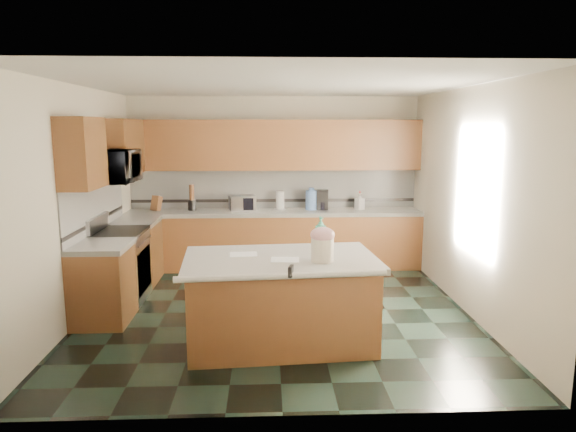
{
  "coord_description": "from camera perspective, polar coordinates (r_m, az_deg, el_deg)",
  "views": [
    {
      "loc": [
        -0.11,
        -5.97,
        2.23
      ],
      "look_at": [
        0.15,
        0.35,
        1.12
      ],
      "focal_mm": 32.0,
      "sensor_mm": 36.0,
      "label": 1
    }
  ],
  "objects": [
    {
      "name": "paper_towel",
      "position": [
        8.16,
        -0.89,
        1.73
      ],
      "size": [
        0.13,
        0.13,
        0.29
      ],
      "primitive_type": "cylinder",
      "color": "white",
      "rests_on": "back_countertop"
    },
    {
      "name": "microwave",
      "position": [
        6.76,
        -18.67,
        5.21
      ],
      "size": [
        0.5,
        0.73,
        0.41
      ],
      "primitive_type": "imported",
      "rotation": [
        0.0,
        0.0,
        1.57
      ],
      "color": "#B7B7BC",
      "rests_on": "wall_left"
    },
    {
      "name": "wall_right",
      "position": [
        6.51,
        19.61,
        1.6
      ],
      "size": [
        0.04,
        4.6,
        2.7
      ],
      "primitive_type": "cube",
      "color": "silver",
      "rests_on": "ground"
    },
    {
      "name": "wall_back",
      "position": [
        8.34,
        -1.59,
        3.89
      ],
      "size": [
        4.6,
        0.04,
        2.7
      ],
      "primitive_type": "cube",
      "color": "silver",
      "rests_on": "ground"
    },
    {
      "name": "clamp_handle",
      "position": [
        4.63,
        0.37,
        -6.61
      ],
      "size": [
        0.02,
        0.08,
        0.02
      ],
      "primitive_type": "cylinder",
      "rotation": [
        1.57,
        0.0,
        0.0
      ],
      "color": "black",
      "rests_on": "island_top"
    },
    {
      "name": "ceiling",
      "position": [
        5.99,
        -1.34,
        14.45
      ],
      "size": [
        4.6,
        4.6,
        0.0
      ],
      "primitive_type": "plane",
      "color": "white",
      "rests_on": "ground"
    },
    {
      "name": "utensil_bundle",
      "position": [
        8.2,
        -10.66,
        2.61
      ],
      "size": [
        0.08,
        0.08,
        0.24
      ],
      "primitive_type": "cylinder",
      "color": "#472814",
      "rests_on": "utensil_crock"
    },
    {
      "name": "left_counter_rear",
      "position": [
        7.62,
        -16.68,
        -0.6
      ],
      "size": [
        0.64,
        0.82,
        0.06
      ],
      "primitive_type": "cube",
      "color": "silver",
      "rests_on": "left_base_cab_rear"
    },
    {
      "name": "floor",
      "position": [
        6.37,
        -1.24,
        -10.53
      ],
      "size": [
        4.6,
        4.6,
        0.0
      ],
      "primitive_type": "plane",
      "color": "black",
      "rests_on": "ground"
    },
    {
      "name": "soap_back_cap",
      "position": [
        8.22,
        7.99,
        2.65
      ],
      "size": [
        0.02,
        0.02,
        0.03
      ],
      "primitive_type": "cylinder",
      "color": "red",
      "rests_on": "soap_bottle_back"
    },
    {
      "name": "range_backguard",
      "position": [
        6.93,
        -20.4,
        -0.74
      ],
      "size": [
        0.06,
        0.76,
        0.18
      ],
      "primitive_type": "cube",
      "color": "#B7B7BC",
      "rests_on": "range_body"
    },
    {
      "name": "water_jug_neck",
      "position": [
        8.12,
        2.62,
        2.99
      ],
      "size": [
        0.09,
        0.09,
        0.04
      ],
      "primitive_type": "cylinder",
      "color": "#567ABB",
      "rests_on": "water_jug"
    },
    {
      "name": "treat_jar_knob_end_l",
      "position": [
        5.0,
        3.41,
        -1.52
      ],
      "size": [
        0.04,
        0.04,
        0.04
      ],
      "primitive_type": "sphere",
      "color": "tan",
      "rests_on": "treat_jar_lid"
    },
    {
      "name": "clamp_body",
      "position": [
        4.69,
        0.33,
        -6.15
      ],
      "size": [
        0.06,
        0.11,
        0.1
      ],
      "primitive_type": "cube",
      "rotation": [
        0.0,
        0.0,
        -0.25
      ],
      "color": "black",
      "rests_on": "island_top"
    },
    {
      "name": "island_bullnose",
      "position": [
        4.68,
        -0.65,
        -6.7
      ],
      "size": [
        1.94,
        0.21,
        0.06
      ],
      "primitive_type": "cylinder",
      "rotation": [
        0.0,
        1.57,
        0.08
      ],
      "color": "silver",
      "rests_on": "island_base"
    },
    {
      "name": "left_counter_front",
      "position": [
        6.18,
        -20.13,
        -3.19
      ],
      "size": [
        0.64,
        0.72,
        0.06
      ],
      "primitive_type": "cube",
      "color": "silver",
      "rests_on": "left_base_cab_front"
    },
    {
      "name": "treat_jar_knob",
      "position": [
        5.0,
        3.87,
        -1.52
      ],
      "size": [
        0.08,
        0.03,
        0.03
      ],
      "primitive_type": "cylinder",
      "rotation": [
        0.0,
        1.57,
        0.0
      ],
      "color": "tan",
      "rests_on": "treat_jar_lid"
    },
    {
      "name": "coffee_maker",
      "position": [
        8.18,
        3.85,
        1.81
      ],
      "size": [
        0.2,
        0.22,
        0.31
      ],
      "primitive_type": "cube",
      "rotation": [
        0.0,
        0.0,
        -0.12
      ],
      "color": "black",
      "rests_on": "back_countertop"
    },
    {
      "name": "water_jug",
      "position": [
        8.14,
        2.61,
        1.77
      ],
      "size": [
        0.19,
        0.19,
        0.31
      ],
      "primitive_type": "cylinder",
      "color": "#567ABB",
      "rests_on": "back_countertop"
    },
    {
      "name": "toaster_oven",
      "position": [
        8.12,
        -5.1,
        1.45
      ],
      "size": [
        0.45,
        0.36,
        0.23
      ],
      "primitive_type": "cube",
      "rotation": [
        0.0,
        0.0,
        0.23
      ],
      "color": "#B7B7BC",
      "rests_on": "back_countertop"
    },
    {
      "name": "island_base",
      "position": [
        5.37,
        -0.83,
        -9.64
      ],
      "size": [
        1.92,
        1.19,
        0.86
      ],
      "primitive_type": "cube",
      "rotation": [
        0.0,
        0.0,
        0.08
      ],
      "color": "black",
      "rests_on": "ground"
    },
    {
      "name": "wall_front",
      "position": [
        3.76,
        -0.61,
        -3.6
      ],
      "size": [
        4.6,
        0.04,
        2.7
      ],
      "primitive_type": "cube",
      "color": "silver",
      "rests_on": "ground"
    },
    {
      "name": "island_top",
      "position": [
        5.23,
        -0.84,
        -4.89
      ],
      "size": [
        2.03,
        1.3,
        0.06
      ],
      "primitive_type": "cube",
      "rotation": [
        0.0,
        0.0,
        0.08
      ],
      "color": "silver",
      "rests_on": "island_base"
    },
    {
      "name": "soap_bottle_back",
      "position": [
        8.24,
        7.97,
        1.63
      ],
      "size": [
        0.16,
        0.16,
        0.26
      ],
      "primitive_type": "imported",
      "rotation": [
        0.0,
        0.0,
        0.47
      ],
      "color": "white",
      "rests_on": "back_countertop"
    },
    {
      "name": "left_upper_cab_rear",
      "position": [
        7.67,
        -17.81,
        7.32
      ],
      "size": [
        0.33,
        1.09,
        0.78
      ],
      "primitive_type": "cube",
      "color": "black",
      "rests_on": "wall_left"
    },
    {
      "name": "range_cooktop",
      "position": [
        6.87,
        -18.28,
        -1.72
      ],
      "size": [
        0.62,
        0.78,
        0.04
      ],
      "primitive_type": "cube",
      "color": "black",
      "rests_on": "range_body"
    },
    {
      "name": "treat_jar_knob_end_r",
      "position": [
        5.0,
        4.32,
        -1.51
      ],
      "size": [
        0.04,
        0.04,
        0.04
      ],
      "primitive_type": "sphere",
      "color": "tan",
      "rests_on": "treat_jar_lid"
    },
    {
      "name": "left_base_cab_rear",
      "position": [
        7.72,
        -16.51,
        -3.96
      ],
      "size": [
        0.6,
        0.82,
        0.86
      ],
      "primitive_type": "cube",
      "color": "black",
      "rests_on": "ground"
    },
    {
      "name": "left_accent_band",
      "position": [
        6.98,
        -20.46,
        -0.51
      ],
      "size": [
        0.01,
        2.3,
        0.05
      ],
      "primitive_type": "cube",
      "color": "black",
      "rests_on": "wall_left"
    },
    {
      "name": "paper_sheet_b",
      "position": [
        5.35,
        -4.96,
        -4.25
      ],
      "size": [
        0.29,
        0.23,
        0.0
      ],
      "primitive_type": "cube",
      "rotation": [
        0.0,
        0.0,
        0.06
      ],
      "color": "white",
      "rests_on": "island_top"
    },
    {
      "name": "left_base_cab_front",
      "position": [
        6.3,
        -19.88,
        -7.27
      ],
      "size": [
        0.6,
        0.72,
        0.86
      ],
      "primitive_type": "cube",
      "color": "black",
      "rests_on": "ground"
    },
    {
      "name": "paper_towel_base",
      "position": [
        8.18,
        -0.89,
        0.79
      ],
      "size": [
        0.19,
        0.19,
        0.01
      ],
      "primitive_type": "cylinder",
      "color": "#B7B7BC",
      "rests_on": "back_countertop"
    },
    {
      "name": "knife_block",
      "position": [
        8.29,
        -14.42,
        1.36
      ],
      "size": [
        0.19,
        0.21,
        0.25
      ],
      "primitive_type": "cube",
      "rotation": [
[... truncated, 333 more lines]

